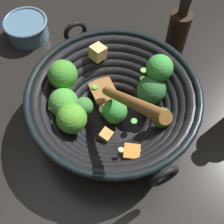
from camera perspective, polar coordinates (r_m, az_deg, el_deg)
name	(u,v)px	position (r m, az deg, el deg)	size (l,w,h in m)	color
ground_plane	(113,120)	(0.65, 0.23, -1.48)	(4.00, 4.00, 0.00)	black
wok	(113,102)	(0.59, 0.12, 1.87)	(0.34, 0.35, 0.27)	black
soy_sauce_bottle	(177,34)	(0.72, 12.35, 14.26)	(0.05, 0.05, 0.18)	black
prep_bowl	(27,28)	(0.81, -15.95, 15.15)	(0.11, 0.11, 0.05)	slate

